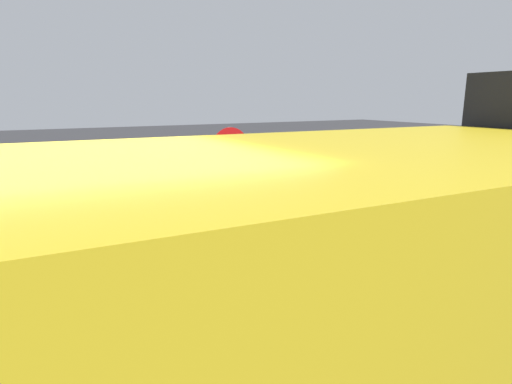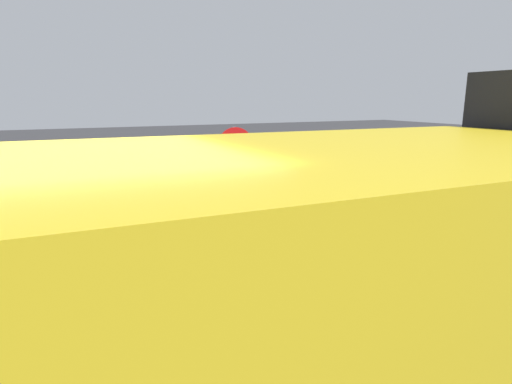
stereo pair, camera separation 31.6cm
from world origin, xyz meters
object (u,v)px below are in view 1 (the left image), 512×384
(fire_hydrant, at_px, (72,221))
(loose_tire, at_px, (70,214))
(stop_sign, at_px, (230,160))
(dump_truck_yellow, at_px, (478,231))

(fire_hydrant, xyz_separation_m, loose_tire, (-0.05, -0.31, 0.20))
(stop_sign, bearing_deg, fire_hydrant, 165.42)
(loose_tire, bearing_deg, dump_truck_yellow, -63.51)
(fire_hydrant, xyz_separation_m, stop_sign, (2.81, -0.73, 0.99))
(fire_hydrant, bearing_deg, stop_sign, -14.58)
(loose_tire, xyz_separation_m, stop_sign, (2.85, -0.42, 0.79))
(loose_tire, bearing_deg, fire_hydrant, 81.77)
(dump_truck_yellow, bearing_deg, loose_tire, 116.49)
(stop_sign, bearing_deg, loose_tire, 171.70)
(fire_hydrant, bearing_deg, dump_truck_yellow, -65.12)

